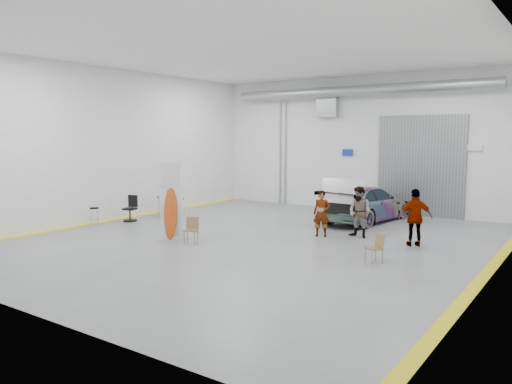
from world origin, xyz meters
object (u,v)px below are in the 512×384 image
Objects in this scene: office_chair at (131,210)px; person_c at (415,217)px; surfboard_display at (169,205)px; shop_stool at (95,217)px; person_b at (360,212)px; work_table at (169,197)px; folding_chair_far at (374,254)px; sedan_car at (366,204)px; folding_chair_near at (191,236)px; person_a at (322,213)px.

person_c is at bearing -1.86° from office_chair.
shop_stool is at bearing 156.58° from surfboard_display.
person_b is 8.29m from work_table.
folding_chair_far is 0.56× the size of work_table.
office_chair is (-7.60, -5.27, -0.26)m from sedan_car.
folding_chair_near is 5.58m from work_table.
folding_chair_far is (5.59, 0.96, -0.01)m from folding_chair_near.
person_b is at bearing 1.73° from office_chair.
sedan_car reaches higher than work_table.
person_a is 2.25× the size of shop_stool.
person_c reaches higher than sedan_car.
person_a is at bearing 19.57° from surfboard_display.
sedan_car is at bearing 150.07° from folding_chair_far.
work_table is at bearing 64.58° from office_chair.
person_a is 8.47m from shop_stool.
person_a is at bearing -27.05° from person_c.
shop_stool is (-5.07, 0.27, 0.09)m from folding_chair_near.
office_chair is at bearing 134.42° from folding_chair_near.
office_chair is (-7.56, -1.58, -0.34)m from person_a.
sedan_car reaches higher than office_chair.
person_b reaches higher than person_a.
person_c is at bearing 17.26° from shop_stool.
person_c reaches higher than person_b.
person_c is (1.90, -0.23, 0.03)m from person_b.
person_a is at bearing 21.23° from shop_stool.
folding_chair_near is 5.08m from shop_stool.
shop_stool is (-7.89, -3.06, -0.43)m from person_a.
person_a is 0.56× the size of surfboard_display.
person_c is at bearing 1.12° from work_table.
sedan_car is at bearing 26.34° from work_table.
folding_chair_far is 1.14× the size of shop_stool.
folding_chair_far is at bearing 3.66° from shop_stool.
work_table is 1.79m from office_chair.
person_a is 1.25m from person_b.
sedan_car is 3.10× the size of person_a.
shop_stool is at bearing 46.52° from sedan_car.
sedan_car is 7.97m from surfboard_display.
shop_stool is at bearing -114.51° from office_chair.
person_b reaches higher than folding_chair_far.
shop_stool is (-9.01, -3.61, -0.51)m from person_b.
person_b is 8.95m from office_chair.
surfboard_display is at bearing -36.30° from office_chair.
folding_chair_near is at bearing -122.87° from person_b.
person_b is 9.72m from shop_stool.
person_c reaches higher than office_chair.
person_a is 3.04m from person_c.
work_table is at bearing 116.14° from folding_chair_near.
shop_stool is at bearing -15.93° from person_c.
person_b is 2.16× the size of folding_chair_far.
person_b is at bearing -39.97° from person_c.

